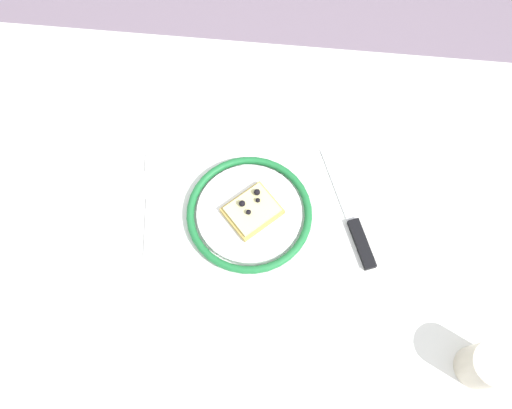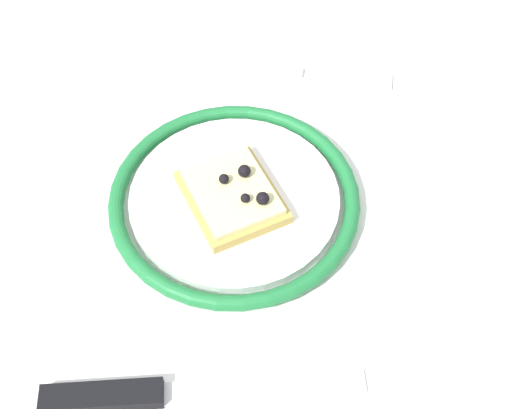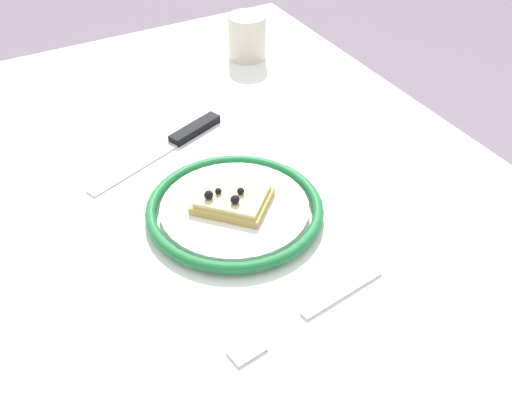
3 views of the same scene
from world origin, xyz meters
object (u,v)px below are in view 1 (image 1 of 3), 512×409
Objects in this scene: plate at (249,213)px; cup at (485,366)px; dining_table at (246,234)px; pizza_slice_near at (252,208)px; fork at (150,202)px; knife at (355,227)px.

cup is at bearing -30.38° from plate.
pizza_slice_near is at bearing 16.24° from dining_table.
cup is (0.38, -0.22, 0.14)m from dining_table.
dining_table is 0.20m from fork.
knife is 0.37m from fork.
plate is 1.93× the size of pizza_slice_near.
fork is at bearing 178.14° from knife.
cup is (0.37, -0.22, 0.02)m from pizza_slice_near.
knife is 3.00× the size of cup.
dining_table is 10.19× the size of pizza_slice_near.
pizza_slice_near reaches higher than fork.
cup reaches higher than knife.
plate is 2.87× the size of cup.
fork is at bearing 179.19° from pizza_slice_near.
fork is at bearing 178.16° from plate.
plate is 0.19m from knife.
cup reaches higher than dining_table.
knife reaches higher than fork.
dining_table is 0.22m from knife.
pizza_slice_near is 0.49× the size of knife.
cup is (0.38, -0.22, 0.03)m from plate.
pizza_slice_near reaches higher than dining_table.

